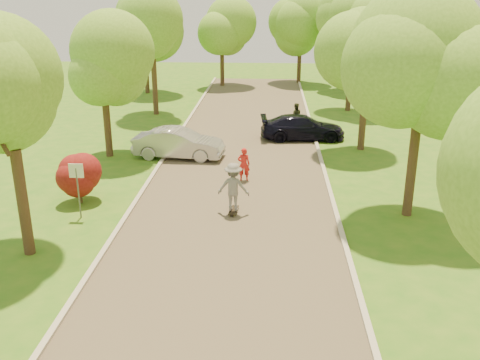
% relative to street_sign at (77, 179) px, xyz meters
% --- Properties ---
extents(ground, '(100.00, 100.00, 0.00)m').
position_rel_street_sign_xyz_m(ground, '(5.80, -4.00, -1.56)').
color(ground, '#2E6B19').
rests_on(ground, ground).
extents(road, '(8.00, 60.00, 0.01)m').
position_rel_street_sign_xyz_m(road, '(5.80, 4.00, -1.56)').
color(road, '#4C4438').
rests_on(road, ground).
extents(curb_left, '(0.18, 60.00, 0.12)m').
position_rel_street_sign_xyz_m(curb_left, '(1.75, 4.00, -1.50)').
color(curb_left, '#B2AD9E').
rests_on(curb_left, ground).
extents(curb_right, '(0.18, 60.00, 0.12)m').
position_rel_street_sign_xyz_m(curb_right, '(9.85, 4.00, -1.50)').
color(curb_right, '#B2AD9E').
rests_on(curb_right, ground).
extents(street_sign, '(0.55, 0.06, 2.17)m').
position_rel_street_sign_xyz_m(street_sign, '(0.00, 0.00, 0.00)').
color(street_sign, '#59595E').
rests_on(street_sign, ground).
extents(red_shrub, '(1.70, 1.70, 1.95)m').
position_rel_street_sign_xyz_m(red_shrub, '(-0.50, 1.50, -0.47)').
color(red_shrub, '#382619').
rests_on(red_shrub, ground).
extents(tree_l_mida, '(4.71, 4.60, 7.39)m').
position_rel_street_sign_xyz_m(tree_l_mida, '(-0.50, -3.00, 3.61)').
color(tree_l_mida, '#382619').
rests_on(tree_l_mida, ground).
extents(tree_l_midb, '(4.30, 4.20, 6.62)m').
position_rel_street_sign_xyz_m(tree_l_midb, '(-1.01, 8.00, 3.02)').
color(tree_l_midb, '#382619').
rests_on(tree_l_midb, ground).
extents(tree_l_far, '(4.92, 4.80, 7.79)m').
position_rel_street_sign_xyz_m(tree_l_far, '(-0.59, 18.00, 3.90)').
color(tree_l_far, '#382619').
rests_on(tree_l_far, ground).
extents(tree_r_mida, '(5.13, 5.00, 7.95)m').
position_rel_street_sign_xyz_m(tree_r_mida, '(12.82, 1.00, 3.97)').
color(tree_r_mida, '#382619').
rests_on(tree_r_mida, ground).
extents(tree_r_midb, '(4.51, 4.40, 7.01)m').
position_rel_street_sign_xyz_m(tree_r_midb, '(12.40, 10.00, 3.32)').
color(tree_r_midb, '#382619').
rests_on(tree_r_midb, ground).
extents(tree_r_far, '(5.33, 5.20, 8.34)m').
position_rel_street_sign_xyz_m(tree_r_far, '(13.03, 20.00, 4.27)').
color(tree_r_far, '#382619').
rests_on(tree_r_far, ground).
extents(tree_bg_a, '(5.12, 5.00, 7.72)m').
position_rel_street_sign_xyz_m(tree_bg_a, '(-2.98, 26.00, 3.75)').
color(tree_bg_a, '#382619').
rests_on(tree_bg_a, ground).
extents(tree_bg_b, '(5.12, 5.00, 7.95)m').
position_rel_street_sign_xyz_m(tree_bg_b, '(14.02, 28.00, 3.97)').
color(tree_bg_b, '#382619').
rests_on(tree_bg_b, ground).
extents(tree_bg_c, '(4.92, 4.80, 7.33)m').
position_rel_street_sign_xyz_m(tree_bg_c, '(3.01, 30.00, 3.46)').
color(tree_bg_c, '#382619').
rests_on(tree_bg_c, ground).
extents(tree_bg_d, '(5.12, 5.00, 7.72)m').
position_rel_street_sign_xyz_m(tree_bg_d, '(10.02, 32.00, 3.75)').
color(tree_bg_d, '#382619').
rests_on(tree_bg_d, ground).
extents(silver_sedan, '(4.81, 2.11, 1.54)m').
position_rel_street_sign_xyz_m(silver_sedan, '(2.50, 7.90, -0.80)').
color(silver_sedan, '#AAAAAF').
rests_on(silver_sedan, ground).
extents(dark_sedan, '(4.99, 2.31, 1.41)m').
position_rel_street_sign_xyz_m(dark_sedan, '(9.10, 11.94, -0.86)').
color(dark_sedan, black).
rests_on(dark_sedan, ground).
extents(longboard, '(0.38, 1.01, 0.11)m').
position_rel_street_sign_xyz_m(longboard, '(5.84, 0.78, -1.46)').
color(longboard, black).
rests_on(longboard, ground).
extents(skateboarder, '(1.31, 0.85, 1.92)m').
position_rel_street_sign_xyz_m(skateboarder, '(5.84, 0.78, -0.48)').
color(skateboarder, slate).
rests_on(skateboarder, longboard).
extents(person_striped, '(0.59, 0.41, 1.56)m').
position_rel_street_sign_xyz_m(person_striped, '(6.05, 4.56, -0.79)').
color(person_striped, red).
rests_on(person_striped, ground).
extents(person_olive, '(0.80, 0.63, 1.58)m').
position_rel_street_sign_xyz_m(person_olive, '(8.80, 14.57, -0.77)').
color(person_olive, '#282F1C').
rests_on(person_olive, ground).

